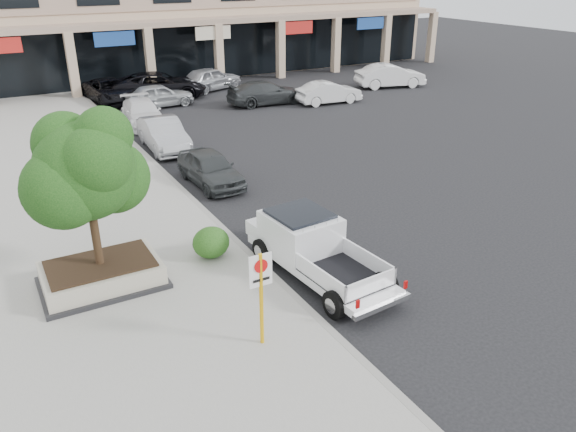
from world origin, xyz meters
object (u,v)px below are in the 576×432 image
object	(u,v)px
lot_car_a	(159,95)
lot_car_d	(159,85)
pickup_truck	(320,251)
curb_car_b	(163,134)
curb_car_d	(111,91)
curb_car_a	(210,168)
lot_car_f	(390,76)
lot_car_c	(266,93)
no_parking_sign	(261,287)
lot_car_e	(210,79)
planter	(102,274)
lot_car_b	(329,92)
curb_car_c	(143,113)
planter_tree	(90,168)

from	to	relation	value
lot_car_a	lot_car_d	size ratio (longest dim) A/B	0.70
pickup_truck	curb_car_b	distance (m)	13.62
curb_car_d	curb_car_b	bearing A→B (deg)	-96.35
curb_car_a	lot_car_f	size ratio (longest dim) A/B	0.81
lot_car_d	lot_car_c	bearing A→B (deg)	-116.54
no_parking_sign	curb_car_b	world-z (taller)	no_parking_sign
lot_car_a	lot_car_e	distance (m)	5.46
planter	lot_car_e	size ratio (longest dim) A/B	0.69
planter	lot_car_f	world-z (taller)	lot_car_f
lot_car_b	lot_car_f	xyz separation A→B (m)	(6.49, 2.05, 0.12)
lot_car_d	lot_car_e	world-z (taller)	lot_car_d
curb_car_c	curb_car_d	distance (m)	6.31
planter	no_parking_sign	world-z (taller)	no_parking_sign
planter_tree	lot_car_f	xyz separation A→B (m)	(23.70, 17.36, -2.61)
planter_tree	lot_car_b	size ratio (longest dim) A/B	0.97
lot_car_b	no_parking_sign	bearing A→B (deg)	147.99
lot_car_c	lot_car_e	distance (m)	5.70
lot_car_d	lot_car_b	bearing A→B (deg)	-110.69
curb_car_c	lot_car_f	world-z (taller)	lot_car_f
curb_car_b	lot_car_e	bearing A→B (deg)	61.00
planter	curb_car_d	distance (m)	23.08
planter_tree	no_parking_sign	xyz separation A→B (m)	(2.48, -4.51, -1.78)
curb_car_b	lot_car_b	bearing A→B (deg)	21.68
lot_car_b	lot_car_e	size ratio (longest dim) A/B	0.88
curb_car_b	lot_car_a	distance (m)	8.74
planter_tree	no_parking_sign	world-z (taller)	planter_tree
planter	curb_car_a	bearing A→B (deg)	47.04
pickup_truck	lot_car_d	size ratio (longest dim) A/B	0.89
curb_car_c	lot_car_e	xyz separation A→B (m)	(6.60, 6.61, 0.13)
planter	curb_car_d	world-z (taller)	curb_car_d
lot_car_b	lot_car_d	xyz separation A→B (m)	(-8.77, 6.60, 0.15)
planter	curb_car_b	size ratio (longest dim) A/B	0.72
lot_car_d	lot_car_f	distance (m)	15.93
planter	lot_car_c	world-z (taller)	lot_car_c
lot_car_d	curb_car_d	bearing A→B (deg)	99.95
curb_car_a	lot_car_a	bearing A→B (deg)	78.78
planter_tree	curb_car_d	distance (m)	23.05
pickup_truck	no_parking_sign	bearing A→B (deg)	-149.08
curb_car_a	planter	bearing A→B (deg)	-134.92
lot_car_d	lot_car_f	xyz separation A→B (m)	(15.26, -4.55, -0.03)
lot_car_f	no_parking_sign	bearing A→B (deg)	150.46
curb_car_b	lot_car_c	world-z (taller)	curb_car_b
planter	planter_tree	bearing A→B (deg)	48.97
lot_car_a	lot_car_f	distance (m)	16.18
planter_tree	pickup_truck	world-z (taller)	planter_tree
curb_car_b	lot_car_c	xyz separation A→B (m)	(8.45, 5.91, -0.03)
no_parking_sign	lot_car_a	bearing A→B (deg)	77.83
planter_tree	curb_car_d	xyz separation A→B (m)	(5.40, 22.25, -2.69)
planter_tree	lot_car_a	size ratio (longest dim) A/B	0.96
planter_tree	curb_car_a	distance (m)	8.42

